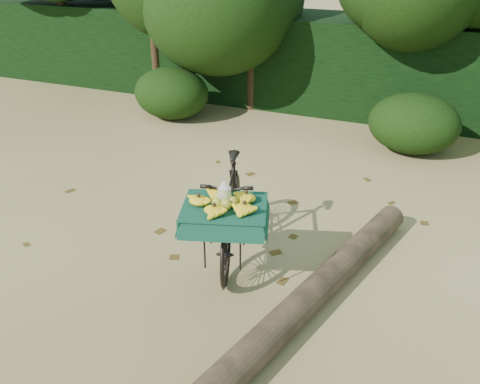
% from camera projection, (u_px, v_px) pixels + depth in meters
% --- Properties ---
extents(ground, '(80.00, 80.00, 0.00)m').
position_uv_depth(ground, '(219.00, 273.00, 5.45)').
color(ground, tan).
rests_on(ground, ground).
extents(vendor_bicycle, '(1.21, 1.98, 1.13)m').
position_uv_depth(vendor_bicycle, '(231.00, 210.00, 5.52)').
color(vendor_bicycle, black).
rests_on(vendor_bicycle, ground).
extents(fallen_log, '(1.34, 4.00, 0.29)m').
position_uv_depth(fallen_log, '(306.00, 300.00, 4.83)').
color(fallen_log, brown).
rests_on(fallen_log, ground).
extents(hedge_backdrop, '(26.00, 1.80, 1.80)m').
position_uv_depth(hedge_backdrop, '(350.00, 64.00, 10.21)').
color(hedge_backdrop, black).
rests_on(hedge_backdrop, ground).
extents(tree_row, '(14.50, 2.00, 4.00)m').
position_uv_depth(tree_row, '(311.00, 10.00, 9.28)').
color(tree_row, black).
rests_on(tree_row, ground).
extents(bush_clumps, '(8.80, 1.70, 0.90)m').
position_uv_depth(bush_clumps, '(352.00, 119.00, 8.60)').
color(bush_clumps, black).
rests_on(bush_clumps, ground).
extents(leaf_litter, '(7.00, 7.30, 0.01)m').
position_uv_depth(leaf_litter, '(242.00, 243.00, 5.99)').
color(leaf_litter, '#4E3914').
rests_on(leaf_litter, ground).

